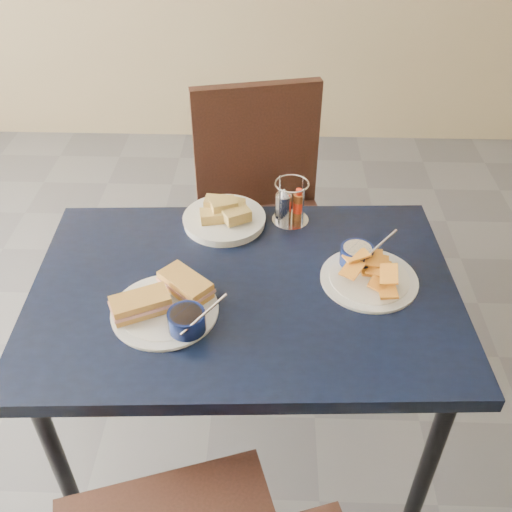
{
  "coord_description": "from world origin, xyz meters",
  "views": [
    {
      "loc": [
        0.2,
        -0.92,
        1.75
      ],
      "look_at": [
        0.17,
        0.22,
        0.82
      ],
      "focal_mm": 40.0,
      "sensor_mm": 36.0,
      "label": 1
    }
  ],
  "objects_px": {
    "chair_far": "(268,203)",
    "plantain_plate": "(365,269)",
    "condiment_caddy": "(289,205)",
    "bread_basket": "(224,216)",
    "dining_table": "(244,306)",
    "sandwich_plate": "(168,304)"
  },
  "relations": [
    {
      "from": "sandwich_plate",
      "to": "chair_far",
      "type": "bearing_deg",
      "value": 73.23
    },
    {
      "from": "plantain_plate",
      "to": "condiment_caddy",
      "type": "height_order",
      "value": "condiment_caddy"
    },
    {
      "from": "sandwich_plate",
      "to": "dining_table",
      "type": "bearing_deg",
      "value": 29.19
    },
    {
      "from": "bread_basket",
      "to": "condiment_caddy",
      "type": "bearing_deg",
      "value": 6.06
    },
    {
      "from": "condiment_caddy",
      "to": "chair_far",
      "type": "bearing_deg",
      "value": 100.39
    },
    {
      "from": "dining_table",
      "to": "condiment_caddy",
      "type": "relative_size",
      "value": 8.43
    },
    {
      "from": "bread_basket",
      "to": "dining_table",
      "type": "bearing_deg",
      "value": -75.54
    },
    {
      "from": "plantain_plate",
      "to": "condiment_caddy",
      "type": "bearing_deg",
      "value": 129.2
    },
    {
      "from": "sandwich_plate",
      "to": "condiment_caddy",
      "type": "bearing_deg",
      "value": 53.18
    },
    {
      "from": "plantain_plate",
      "to": "bread_basket",
      "type": "relative_size",
      "value": 1.06
    },
    {
      "from": "dining_table",
      "to": "chair_far",
      "type": "xyz_separation_m",
      "value": [
        0.05,
        0.67,
        -0.11
      ]
    },
    {
      "from": "chair_far",
      "to": "plantain_plate",
      "type": "bearing_deg",
      "value": -66.49
    },
    {
      "from": "plantain_plate",
      "to": "bread_basket",
      "type": "bearing_deg",
      "value": 150.17
    },
    {
      "from": "bread_basket",
      "to": "condiment_caddy",
      "type": "height_order",
      "value": "condiment_caddy"
    },
    {
      "from": "dining_table",
      "to": "sandwich_plate",
      "type": "distance_m",
      "value": 0.23
    },
    {
      "from": "chair_far",
      "to": "bread_basket",
      "type": "bearing_deg",
      "value": -107.61
    },
    {
      "from": "plantain_plate",
      "to": "condiment_caddy",
      "type": "distance_m",
      "value": 0.32
    },
    {
      "from": "chair_far",
      "to": "condiment_caddy",
      "type": "bearing_deg",
      "value": -79.61
    },
    {
      "from": "chair_far",
      "to": "plantain_plate",
      "type": "height_order",
      "value": "chair_far"
    },
    {
      "from": "sandwich_plate",
      "to": "condiment_caddy",
      "type": "xyz_separation_m",
      "value": [
        0.3,
        0.4,
        0.03
      ]
    },
    {
      "from": "chair_far",
      "to": "plantain_plate",
      "type": "relative_size",
      "value": 3.82
    },
    {
      "from": "dining_table",
      "to": "bread_basket",
      "type": "relative_size",
      "value": 4.73
    }
  ]
}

